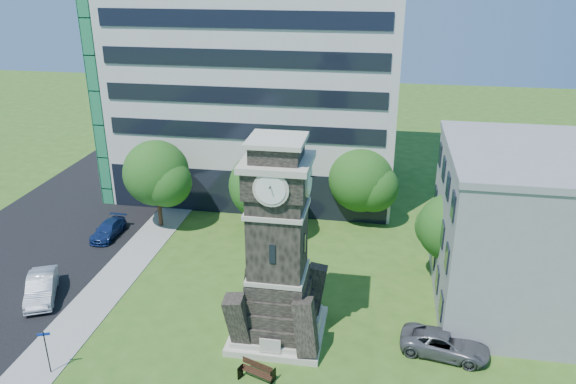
% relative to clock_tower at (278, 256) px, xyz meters
% --- Properties ---
extents(ground, '(160.00, 160.00, 0.00)m').
position_rel_clock_tower_xyz_m(ground, '(-3.00, -2.00, -5.28)').
color(ground, '#325919').
rests_on(ground, ground).
extents(sidewalk, '(3.00, 70.00, 0.06)m').
position_rel_clock_tower_xyz_m(sidewalk, '(-12.50, 3.00, -5.25)').
color(sidewalk, gray).
rests_on(sidewalk, ground).
extents(clock_tower, '(5.40, 5.40, 12.22)m').
position_rel_clock_tower_xyz_m(clock_tower, '(0.00, 0.00, 0.00)').
color(clock_tower, beige).
rests_on(clock_tower, ground).
extents(office_tall, '(26.20, 15.11, 28.60)m').
position_rel_clock_tower_xyz_m(office_tall, '(-6.20, 23.84, 8.94)').
color(office_tall, silver).
rests_on(office_tall, ground).
extents(office_low, '(15.20, 12.20, 10.40)m').
position_rel_clock_tower_xyz_m(office_low, '(16.97, 6.00, -0.07)').
color(office_low, gray).
rests_on(office_low, ground).
extents(car_street_mid, '(3.54, 5.04, 1.58)m').
position_rel_clock_tower_xyz_m(car_street_mid, '(-16.14, 1.12, -4.49)').
color(car_street_mid, '#AEB1B6').
rests_on(car_street_mid, ground).
extents(car_street_north, '(1.68, 4.14, 1.20)m').
position_rel_clock_tower_xyz_m(car_street_north, '(-15.99, 10.32, -4.68)').
color(car_street_north, navy).
rests_on(car_street_north, ground).
extents(car_east_lot, '(5.28, 3.11, 1.38)m').
position_rel_clock_tower_xyz_m(car_east_lot, '(9.65, -0.27, -4.59)').
color(car_east_lot, '#54555A').
rests_on(car_east_lot, ground).
extents(park_bench, '(1.90, 0.51, 0.98)m').
position_rel_clock_tower_xyz_m(park_bench, '(-0.38, -4.12, -4.76)').
color(park_bench, black).
rests_on(park_bench, ground).
extents(street_sign, '(0.64, 0.06, 2.68)m').
position_rel_clock_tower_xyz_m(street_sign, '(-11.53, -5.57, -3.60)').
color(street_sign, black).
rests_on(street_sign, ground).
extents(tree_nw, '(5.92, 5.38, 7.45)m').
position_rel_clock_tower_xyz_m(tree_nw, '(-12.48, 12.96, -0.71)').
color(tree_nw, '#332114').
rests_on(tree_nw, ground).
extents(tree_nc, '(5.93, 5.39, 7.11)m').
position_rel_clock_tower_xyz_m(tree_nc, '(-3.51, 12.61, -1.04)').
color(tree_nc, '#332114').
rests_on(tree_nc, ground).
extents(tree_ne, '(6.04, 5.49, 6.60)m').
position_rel_clock_tower_xyz_m(tree_ne, '(4.01, 16.72, -1.58)').
color(tree_ne, '#332114').
rests_on(tree_ne, ground).
extents(tree_east, '(5.06, 4.60, 6.76)m').
position_rel_clock_tower_xyz_m(tree_east, '(10.45, 7.22, -1.01)').
color(tree_east, '#332114').
rests_on(tree_east, ground).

